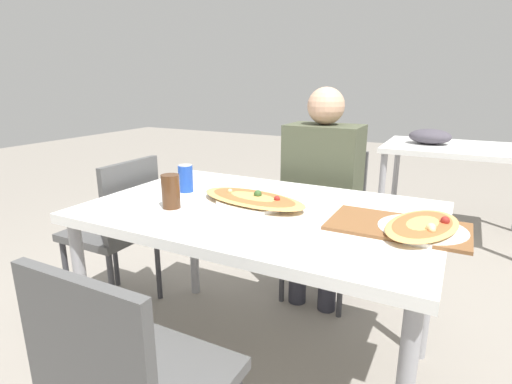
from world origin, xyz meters
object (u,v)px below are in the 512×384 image
chair_far_seated (326,214)px  pizza_main (253,199)px  pizza_second (423,227)px  drink_glass (171,191)px  person_seated (322,181)px  chair_side_left (118,226)px  dining_table (261,223)px  soda_can (186,178)px

chair_far_seated → pizza_main: size_ratio=1.63×
chair_far_seated → pizza_second: bearing=127.0°
pizza_main → drink_glass: size_ratio=3.83×
chair_far_seated → drink_glass: bearing=69.1°
person_seated → pizza_main: 0.64m
drink_glass → pizza_main: bearing=36.5°
person_seated → pizza_main: person_seated is taller
chair_far_seated → person_seated: person_seated is taller
chair_far_seated → chair_side_left: same height
pizza_main → drink_glass: drink_glass is taller
dining_table → soda_can: (-0.41, 0.06, 0.13)m
person_seated → drink_glass: person_seated is taller
dining_table → pizza_second: size_ratio=3.24×
dining_table → pizza_second: (0.61, 0.01, 0.09)m
soda_can → pizza_second: bearing=-2.4°
drink_glass → person_seated: bearing=66.6°
dining_table → drink_glass: (-0.32, -0.17, 0.14)m
chair_side_left → chair_far_seated: bearing=-52.5°
pizza_main → dining_table: bearing=-30.5°
person_seated → pizza_main: (-0.09, -0.63, 0.05)m
dining_table → soda_can: soda_can is taller
drink_glass → chair_far_seated: bearing=69.1°
pizza_main → soda_can: soda_can is taller
pizza_main → pizza_second: (0.66, -0.02, -0.00)m
dining_table → pizza_second: bearing=1.3°
dining_table → pizza_main: (-0.05, 0.03, 0.09)m
dining_table → chair_far_seated: bearing=87.2°
dining_table → chair_far_seated: 0.79m
pizza_main → pizza_second: bearing=-1.5°
dining_table → drink_glass: size_ratio=10.10×
dining_table → person_seated: (0.04, 0.66, 0.03)m
person_seated → pizza_second: size_ratio=2.83×
chair_side_left → drink_glass: drink_glass is taller
chair_side_left → pizza_second: size_ratio=2.00×
dining_table → drink_glass: bearing=-152.4°
dining_table → chair_side_left: (-0.88, 0.06, -0.18)m
chair_far_seated → pizza_second: 0.98m
chair_far_seated → drink_glass: drink_glass is taller
pizza_main → pizza_second: pizza_main is taller
chair_side_left → drink_glass: bearing=-112.0°
soda_can → drink_glass: bearing=-66.7°
chair_far_seated → chair_side_left: size_ratio=1.00×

